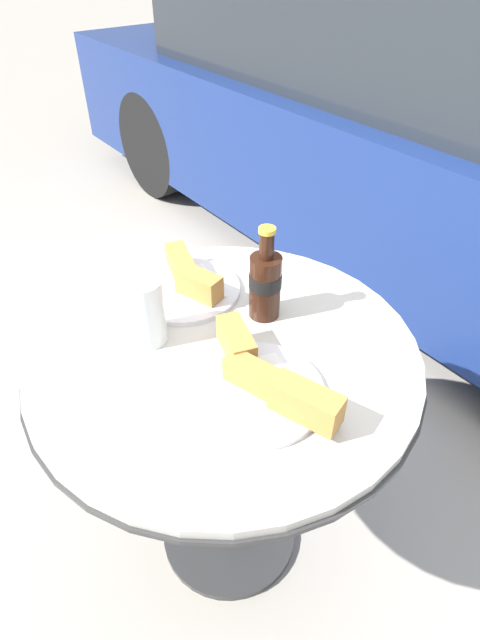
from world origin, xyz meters
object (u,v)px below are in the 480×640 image
(lunch_plate_near, at_px, (261,382))
(parked_car, at_px, (420,117))
(cola_bottle_left, at_px, (265,283))
(drinking_glass, at_px, (146,314))
(bistro_table, at_px, (226,398))
(lunch_plate_far, at_px, (187,283))

(lunch_plate_near, distance_m, parked_car, 2.14)
(cola_bottle_left, xyz_separation_m, lunch_plate_near, (0.18, -0.15, -0.06))
(drinking_glass, relative_size, parked_car, 0.03)
(lunch_plate_near, height_order, parked_car, parked_car)
(cola_bottle_left, height_order, lunch_plate_near, cola_bottle_left)
(lunch_plate_near, bearing_deg, cola_bottle_left, 139.41)
(bistro_table, relative_size, lunch_plate_far, 3.12)
(bistro_table, height_order, lunch_plate_far, lunch_plate_far)
(lunch_plate_far, relative_size, parked_car, 0.06)
(bistro_table, distance_m, cola_bottle_left, 0.27)
(parked_car, bearing_deg, lunch_plate_near, -60.85)
(drinking_glass, distance_m, parked_car, 2.12)
(lunch_plate_near, bearing_deg, drinking_glass, -160.19)
(lunch_plate_near, height_order, lunch_plate_far, lunch_plate_near)
(lunch_plate_near, distance_m, lunch_plate_far, 0.36)
(cola_bottle_left, relative_size, lunch_plate_near, 0.65)
(lunch_plate_far, bearing_deg, cola_bottle_left, 26.36)
(cola_bottle_left, bearing_deg, parked_car, 116.77)
(lunch_plate_far, distance_m, parked_car, 1.93)
(cola_bottle_left, distance_m, parked_car, 1.93)
(cola_bottle_left, xyz_separation_m, parked_car, (-0.87, 1.72, -0.19))
(lunch_plate_far, xyz_separation_m, parked_car, (-0.69, 1.80, -0.13))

